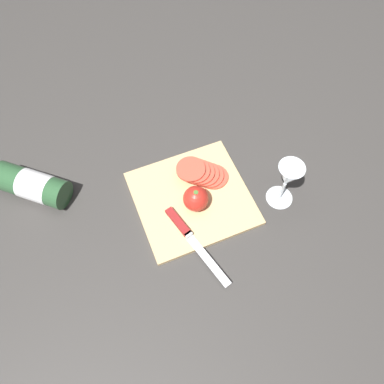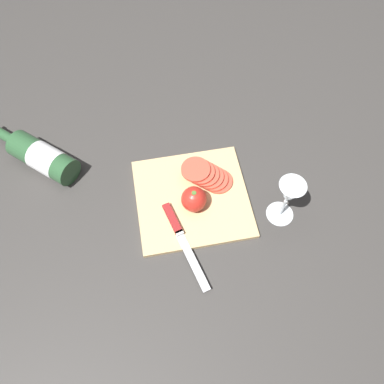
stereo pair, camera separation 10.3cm
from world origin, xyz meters
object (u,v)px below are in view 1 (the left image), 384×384
(wine_bottle, at_px, (29,184))
(whole_tomato, at_px, (196,198))
(knife, at_px, (184,230))
(tomato_slice_stack_near, at_px, (202,173))
(wine_glass, at_px, (288,178))

(wine_bottle, distance_m, whole_tomato, 0.47)
(knife, bearing_deg, whole_tomato, 121.36)
(wine_bottle, relative_size, knife, 1.12)
(wine_bottle, distance_m, tomato_slice_stack_near, 0.49)
(wine_glass, bearing_deg, tomato_slice_stack_near, -37.77)
(tomato_slice_stack_near, bearing_deg, knife, 51.11)
(wine_bottle, xyz_separation_m, whole_tomato, (-0.42, 0.23, 0.01))
(whole_tomato, relative_size, tomato_slice_stack_near, 0.50)
(wine_glass, height_order, whole_tomato, wine_glass)
(wine_bottle, height_order, whole_tomato, whole_tomato)
(wine_bottle, xyz_separation_m, knife, (-0.36, 0.29, -0.02))
(wine_glass, xyz_separation_m, whole_tomato, (0.23, -0.06, -0.06))
(tomato_slice_stack_near, bearing_deg, whole_tomato, 55.82)
(wine_bottle, height_order, tomato_slice_stack_near, wine_bottle)
(wine_bottle, distance_m, wine_glass, 0.71)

